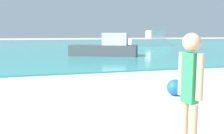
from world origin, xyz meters
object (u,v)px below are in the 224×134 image
person_standing (190,92)px  boat_near (106,48)px  beach_ball (175,87)px  boat_far (150,41)px

person_standing → boat_near: 15.00m
person_standing → beach_ball: size_ratio=3.80×
boat_near → beach_ball: bearing=111.0°
person_standing → boat_near: (3.02, 14.69, -0.30)m
boat_far → boat_near: bearing=45.9°
person_standing → beach_ball: bearing=-38.7°
boat_far → beach_ball: bearing=59.1°
boat_near → beach_ball: size_ratio=11.55×
person_standing → boat_near: boat_near is taller
person_standing → boat_far: 29.37m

